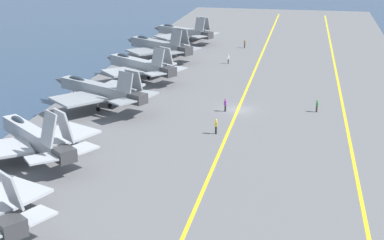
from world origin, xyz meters
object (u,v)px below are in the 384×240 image
at_px(crew_white_vest, 228,59).
at_px(crew_yellow_vest, 216,126).
at_px(parked_jet_third, 35,137).
at_px(parked_jet_fourth, 99,90).
at_px(crew_brown_vest, 245,43).
at_px(crew_purple_vest, 225,104).
at_px(parked_jet_seventh, 183,32).
at_px(parked_jet_fifth, 139,65).
at_px(parked_jet_sixth, 158,46).
at_px(crew_green_vest, 317,105).

xyz_separation_m(crew_white_vest, crew_yellow_vest, (-37.67, -3.84, 0.11)).
xyz_separation_m(parked_jet_third, parked_jet_fourth, (18.35, -0.47, 0.24)).
xyz_separation_m(crew_brown_vest, crew_purple_vest, (-43.56, -2.41, 0.07)).
bearing_deg(parked_jet_seventh, parked_jet_third, 178.88).
distance_m(parked_jet_fifth, crew_white_vest, 18.89).
relative_size(parked_jet_seventh, crew_white_vest, 9.31).
height_order(parked_jet_fifth, crew_purple_vest, parked_jet_fifth).
bearing_deg(crew_yellow_vest, parked_jet_seventh, 16.11).
xyz_separation_m(parked_jet_third, crew_purple_vest, (20.31, -17.33, -1.37)).
height_order(parked_jet_fourth, parked_jet_seventh, parked_jet_fourth).
relative_size(crew_brown_vest, crew_purple_vest, 0.93).
height_order(parked_jet_fourth, parked_jet_fifth, parked_jet_fourth).
bearing_deg(parked_jet_third, crew_brown_vest, -13.15).
bearing_deg(crew_white_vest, crew_purple_vest, -172.77).
distance_m(parked_jet_sixth, parked_jet_seventh, 17.26).
bearing_deg(crew_yellow_vest, crew_brown_vest, 2.85).
bearing_deg(parked_jet_seventh, crew_purple_vest, -161.21).
xyz_separation_m(parked_jet_seventh, crew_purple_vest, (-47.09, -16.02, -1.23)).
relative_size(parked_jet_sixth, crew_brown_vest, 9.67).
relative_size(parked_jet_sixth, crew_white_vest, 9.68).
height_order(parked_jet_fourth, crew_brown_vest, parked_jet_fourth).
distance_m(parked_jet_fourth, crew_green_vest, 29.11).
bearing_deg(crew_yellow_vest, crew_green_vest, -46.13).
bearing_deg(crew_brown_vest, crew_green_vest, -160.92).
relative_size(parked_jet_fifth, crew_white_vest, 9.27).
height_order(parked_jet_seventh, crew_green_vest, parked_jet_seventh).
bearing_deg(parked_jet_fourth, parked_jet_fifth, -2.95).
bearing_deg(crew_brown_vest, parked_jet_sixth, 133.30).
relative_size(parked_jet_fourth, crew_purple_vest, 9.35).
distance_m(parked_jet_third, crew_white_vest, 50.78).
bearing_deg(parked_jet_third, crew_green_vest, -52.49).
xyz_separation_m(parked_jet_third, crew_green_vest, (22.45, -29.24, -1.45)).
xyz_separation_m(parked_jet_fourth, crew_yellow_vest, (-7.14, -17.07, -1.57)).
bearing_deg(crew_brown_vest, crew_white_vest, 175.38).
height_order(parked_jet_third, crew_brown_vest, parked_jet_third).
height_order(parked_jet_third, crew_green_vest, parked_jet_third).
relative_size(parked_jet_seventh, crew_yellow_vest, 8.37).
bearing_deg(parked_jet_fourth, crew_yellow_vest, -112.71).
xyz_separation_m(parked_jet_third, parked_jet_seventh, (67.40, -1.31, -0.14)).
bearing_deg(crew_green_vest, parked_jet_sixth, 46.15).
bearing_deg(parked_jet_fifth, parked_jet_sixth, 3.45).
relative_size(parked_jet_third, parked_jet_seventh, 0.96).
height_order(parked_jet_third, parked_jet_fourth, parked_jet_third).
bearing_deg(parked_jet_sixth, crew_white_vest, -95.56).
bearing_deg(parked_jet_third, parked_jet_seventh, -1.12).
height_order(crew_brown_vest, crew_green_vest, crew_brown_vest).
distance_m(parked_jet_third, crew_yellow_vest, 20.86).
relative_size(parked_jet_sixth, crew_purple_vest, 9.03).
distance_m(parked_jet_fourth, parked_jet_sixth, 31.82).
height_order(parked_jet_fourth, crew_purple_vest, parked_jet_fourth).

